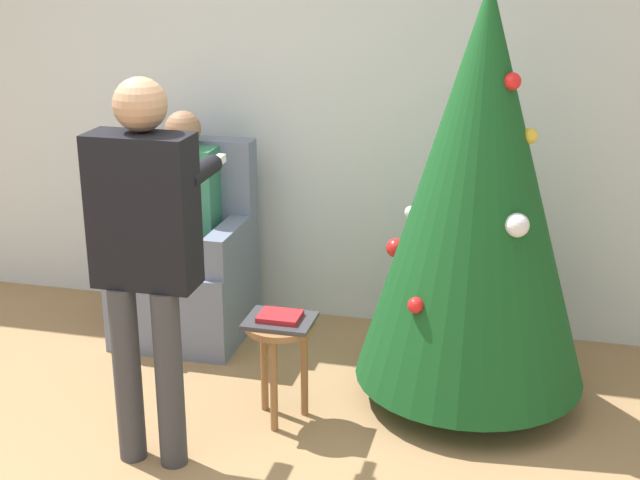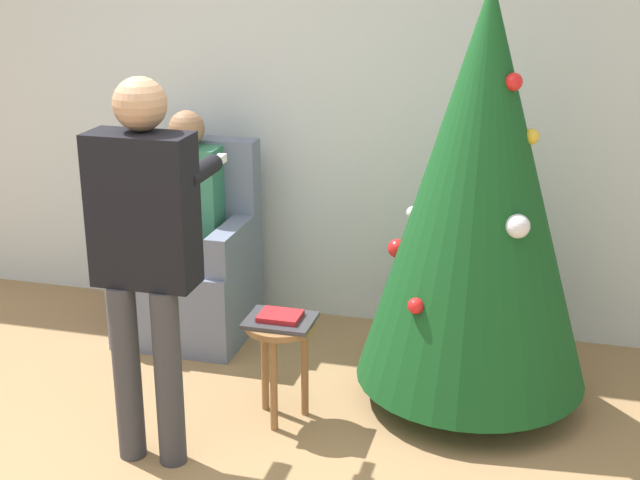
% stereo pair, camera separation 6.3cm
% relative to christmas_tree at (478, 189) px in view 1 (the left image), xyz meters
% --- Properties ---
extents(wall_back, '(8.00, 0.06, 2.70)m').
position_rel_christmas_tree_xyz_m(wall_back, '(-1.13, 0.85, 0.27)').
color(wall_back, silver).
rests_on(wall_back, ground_plane).
extents(christmas_tree, '(1.12, 1.12, 2.04)m').
position_rel_christmas_tree_xyz_m(christmas_tree, '(0.00, 0.00, 0.00)').
color(christmas_tree, brown).
rests_on(christmas_tree, ground_plane).
extents(armchair, '(0.70, 0.64, 1.11)m').
position_rel_christmas_tree_xyz_m(armchair, '(-1.64, 0.39, -0.70)').
color(armchair, slate).
rests_on(armchair, ground_plane).
extents(person_seated, '(0.36, 0.46, 1.29)m').
position_rel_christmas_tree_xyz_m(person_seated, '(-1.64, 0.35, -0.36)').
color(person_seated, '#38383D').
rests_on(person_seated, ground_plane).
extents(person_standing, '(0.45, 0.57, 1.68)m').
position_rel_christmas_tree_xyz_m(person_standing, '(-1.29, -0.85, -0.07)').
color(person_standing, '#38383D').
rests_on(person_standing, ground_plane).
extents(side_stool, '(0.33, 0.33, 0.50)m').
position_rel_christmas_tree_xyz_m(side_stool, '(-0.84, -0.43, -0.69)').
color(side_stool, olive).
rests_on(side_stool, ground_plane).
extents(laptop, '(0.31, 0.25, 0.02)m').
position_rel_christmas_tree_xyz_m(laptop, '(-0.84, -0.43, -0.57)').
color(laptop, '#38383D').
rests_on(laptop, side_stool).
extents(book, '(0.19, 0.15, 0.02)m').
position_rel_christmas_tree_xyz_m(book, '(-0.84, -0.43, -0.55)').
color(book, '#B21E23').
rests_on(book, laptop).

